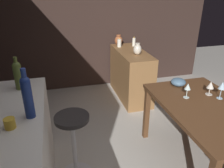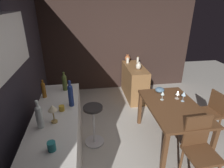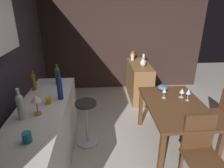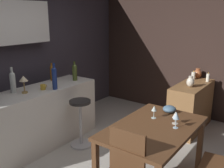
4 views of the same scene
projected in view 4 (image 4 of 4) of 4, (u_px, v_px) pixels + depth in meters
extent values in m
cube|color=#38333D|center=(12.00, 57.00, 4.07)|extent=(5.20, 0.10, 2.60)
cube|color=#33231E|center=(181.00, 49.00, 5.02)|extent=(0.10, 4.40, 2.60)
cube|color=#56351E|center=(154.00, 128.00, 2.89)|extent=(1.30, 0.83, 0.04)
cube|color=#56351E|center=(149.00, 130.00, 3.66)|extent=(0.06, 0.06, 0.70)
cube|color=#56351E|center=(200.00, 145.00, 3.25)|extent=(0.06, 0.06, 0.70)
cube|color=silver|center=(34.00, 120.00, 3.79)|extent=(2.10, 0.60, 0.90)
cube|color=olive|center=(191.00, 107.00, 4.43)|extent=(1.10, 0.44, 0.82)
cube|color=#56351E|center=(127.00, 154.00, 2.39)|extent=(0.05, 0.38, 0.48)
cube|color=#56351E|center=(221.00, 167.00, 2.62)|extent=(0.44, 0.44, 0.04)
cylinder|color=#262323|center=(80.00, 102.00, 3.77)|extent=(0.32, 0.32, 0.04)
cylinder|color=silver|center=(81.00, 124.00, 3.87)|extent=(0.04, 0.04, 0.69)
cylinder|color=silver|center=(81.00, 144.00, 3.96)|extent=(0.34, 0.34, 0.03)
cylinder|color=silver|center=(175.00, 123.00, 2.96)|extent=(0.07, 0.07, 0.00)
cylinder|color=silver|center=(175.00, 120.00, 2.95)|extent=(0.01, 0.01, 0.07)
cone|color=silver|center=(176.00, 115.00, 2.93)|extent=(0.08, 0.08, 0.07)
cylinder|color=silver|center=(154.00, 118.00, 3.11)|extent=(0.06, 0.06, 0.00)
cylinder|color=silver|center=(154.00, 114.00, 3.10)|extent=(0.01, 0.01, 0.09)
cone|color=silver|center=(154.00, 108.00, 3.08)|extent=(0.06, 0.06, 0.06)
cylinder|color=silver|center=(175.00, 128.00, 2.85)|extent=(0.06, 0.06, 0.00)
cylinder|color=silver|center=(176.00, 123.00, 2.83)|extent=(0.01, 0.01, 0.11)
cone|color=silver|center=(176.00, 116.00, 2.81)|extent=(0.07, 0.07, 0.08)
ellipsoid|color=slate|center=(169.00, 109.00, 3.29)|extent=(0.17, 0.17, 0.09)
cylinder|color=navy|center=(55.00, 80.00, 3.71)|extent=(0.07, 0.07, 0.29)
sphere|color=navy|center=(54.00, 70.00, 3.67)|extent=(0.07, 0.07, 0.07)
cylinder|color=navy|center=(54.00, 66.00, 3.66)|extent=(0.04, 0.04, 0.08)
cylinder|color=#475623|center=(75.00, 74.00, 4.23)|extent=(0.08, 0.08, 0.23)
sphere|color=#475623|center=(74.00, 67.00, 4.19)|extent=(0.08, 0.08, 0.08)
cylinder|color=#475623|center=(74.00, 63.00, 4.18)|extent=(0.03, 0.03, 0.06)
cylinder|color=silver|center=(13.00, 84.00, 3.56)|extent=(0.08, 0.08, 0.26)
sphere|color=silver|center=(12.00, 75.00, 3.52)|extent=(0.08, 0.08, 0.08)
cylinder|color=silver|center=(11.00, 70.00, 3.50)|extent=(0.03, 0.03, 0.09)
cylinder|color=#8C5114|center=(52.00, 74.00, 4.22)|extent=(0.06, 0.06, 0.22)
sphere|color=#8C5114|center=(52.00, 67.00, 4.19)|extent=(0.06, 0.06, 0.06)
cylinder|color=#8C5114|center=(51.00, 65.00, 4.18)|extent=(0.03, 0.03, 0.05)
cylinder|color=gold|center=(43.00, 87.00, 3.73)|extent=(0.08, 0.08, 0.08)
torus|color=gold|center=(46.00, 86.00, 3.76)|extent=(0.05, 0.01, 0.05)
cylinder|color=#A58447|center=(25.00, 92.00, 3.57)|extent=(0.08, 0.08, 0.02)
cylinder|color=#A58447|center=(24.00, 86.00, 3.54)|extent=(0.02, 0.02, 0.15)
cone|color=beige|center=(23.00, 78.00, 3.51)|extent=(0.12, 0.12, 0.08)
cylinder|color=white|center=(193.00, 76.00, 4.63)|extent=(0.07, 0.07, 0.14)
ellipsoid|color=yellow|center=(194.00, 71.00, 4.61)|extent=(0.01, 0.01, 0.03)
cylinder|color=white|center=(208.00, 78.00, 4.46)|extent=(0.06, 0.06, 0.14)
ellipsoid|color=yellow|center=(208.00, 73.00, 4.44)|extent=(0.01, 0.01, 0.03)
ellipsoid|color=beige|center=(190.00, 82.00, 4.14)|extent=(0.13, 0.13, 0.16)
cylinder|color=beige|center=(191.00, 77.00, 4.11)|extent=(0.07, 0.07, 0.02)
ellipsoid|color=#B26038|center=(198.00, 74.00, 4.72)|extent=(0.14, 0.14, 0.16)
cylinder|color=#B26038|center=(198.00, 69.00, 4.70)|extent=(0.08, 0.08, 0.02)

